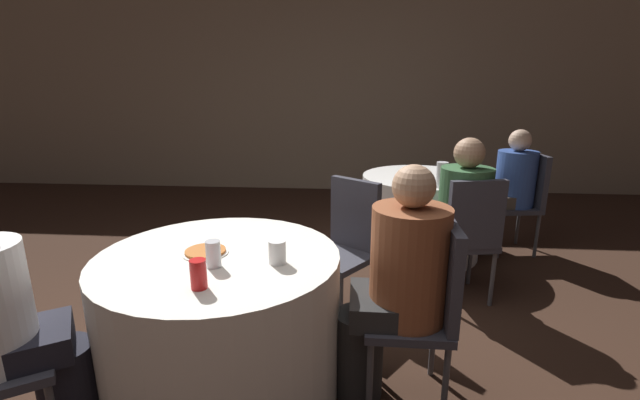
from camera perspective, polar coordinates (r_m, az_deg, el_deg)
ground_plane at (r=2.48m, az=-11.55°, el=-22.82°), size 16.00×16.00×0.00m
wall_back at (r=6.22m, az=-1.09°, el=14.23°), size 16.00×0.06×2.80m
table_near at (r=2.28m, az=-12.89°, el=-15.56°), size 1.17×1.17×0.72m
table_far at (r=3.99m, az=13.19°, el=-1.93°), size 1.06×1.06×0.72m
chair_near_east at (r=2.12m, az=14.18°, el=-12.63°), size 0.41×0.40×0.91m
chair_near_northeast at (r=2.83m, az=3.58°, el=-4.92°), size 0.56×0.56×0.91m
chair_far_east at (r=4.30m, az=25.52°, el=0.65°), size 0.45×0.45×0.91m
chair_far_south at (r=3.12m, az=19.22°, el=-3.88°), size 0.47×0.47×0.91m
person_green_jacket at (r=3.23m, az=18.11°, el=-2.00°), size 0.40×0.52×1.17m
person_blue_shirt at (r=4.22m, az=23.62°, el=1.08°), size 0.51×0.37×1.13m
person_white_shirt at (r=2.16m, az=-35.65°, el=-13.96°), size 0.47×0.43×1.14m
person_floral_shirt at (r=2.08m, az=9.95°, el=-11.08°), size 0.52×0.36×1.18m
pizza_plate_near at (r=2.15m, az=-15.03°, el=-6.68°), size 0.22×0.22×0.02m
soda_can_silver at (r=1.97m, az=-14.03°, el=-7.00°), size 0.07×0.07×0.12m
soda_can_red at (r=1.79m, az=-15.97°, el=-9.49°), size 0.07×0.07×0.12m
cup_near at (r=1.97m, az=-5.72°, el=-6.90°), size 0.08×0.08×0.11m
bottle_far at (r=3.48m, az=15.94°, el=3.23°), size 0.09×0.09×0.20m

